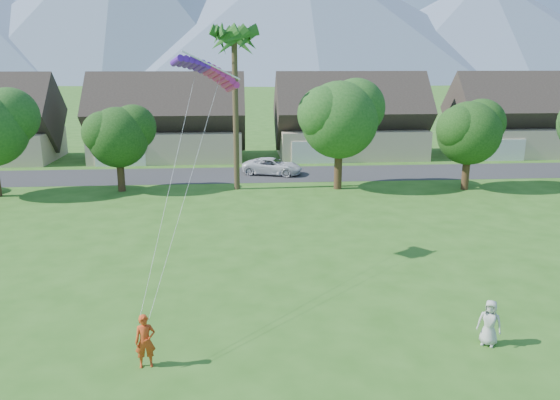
{
  "coord_description": "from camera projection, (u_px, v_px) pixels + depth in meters",
  "views": [
    {
      "loc": [
        -1.84,
        -13.88,
        9.97
      ],
      "look_at": [
        0.0,
        10.0,
        3.8
      ],
      "focal_mm": 35.0,
      "sensor_mm": 36.0,
      "label": 1
    }
  ],
  "objects": [
    {
      "name": "fan_palm",
      "position": [
        234.0,
        34.0,
        40.45
      ],
      "size": [
        3.0,
        3.0,
        13.8
      ],
      "color": "#4C3D26",
      "rests_on": "ground"
    },
    {
      "name": "parafoil_kite",
      "position": [
        207.0,
        69.0,
        25.64
      ],
      "size": [
        3.43,
        1.49,
        0.5
      ],
      "rotation": [
        0.0,
        0.0,
        0.36
      ],
      "color": "#5817AF",
      "rests_on": "ground"
    },
    {
      "name": "street",
      "position": [
        259.0,
        174.0,
        48.85
      ],
      "size": [
        90.0,
        7.0,
        0.01
      ],
      "primitive_type": "cube",
      "color": "#2D2D30",
      "rests_on": "ground"
    },
    {
      "name": "mountain_ridge",
      "position": [
        262.0,
        19.0,
        260.59
      ],
      "size": [
        540.0,
        240.0,
        70.0
      ],
      "color": "slate",
      "rests_on": "ground"
    },
    {
      "name": "tree_row",
      "position": [
        247.0,
        128.0,
        41.68
      ],
      "size": [
        62.27,
        6.67,
        8.45
      ],
      "color": "#47301C",
      "rests_on": "ground"
    },
    {
      "name": "kite_flyer",
      "position": [
        145.0,
        341.0,
        18.07
      ],
      "size": [
        0.75,
        0.56,
        1.85
      ],
      "primitive_type": "imported",
      "rotation": [
        0.0,
        0.0,
        0.18
      ],
      "color": "#C43E16",
      "rests_on": "ground"
    },
    {
      "name": "parked_car",
      "position": [
        273.0,
        166.0,
        48.76
      ],
      "size": [
        5.78,
        3.93,
        1.47
      ],
      "primitive_type": "imported",
      "rotation": [
        0.0,
        0.0,
        1.26
      ],
      "color": "silver",
      "rests_on": "ground"
    },
    {
      "name": "watcher",
      "position": [
        490.0,
        323.0,
        19.49
      ],
      "size": [
        0.99,
        0.91,
        1.71
      ],
      "primitive_type": "imported",
      "rotation": [
        0.0,
        0.0,
        -0.58
      ],
      "color": "#B6B7B2",
      "rests_on": "ground"
    },
    {
      "name": "houses_row",
      "position": [
        260.0,
        124.0,
        56.72
      ],
      "size": [
        72.75,
        8.19,
        8.86
      ],
      "color": "beige",
      "rests_on": "ground"
    }
  ]
}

